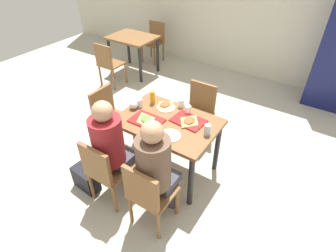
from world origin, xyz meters
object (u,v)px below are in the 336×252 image
plastic_cup_b (153,133)px  chair_far_side (199,109)px  pizza_slice_c (165,105)px  plastic_cup_c (139,103)px  chair_left_end (109,114)px  pizza_slice_b (189,121)px  chair_near_right (148,193)px  background_chair_far (155,39)px  soda_can (207,130)px  handbag (86,179)px  paper_plate_near_edge (170,136)px  condiment_bottle (153,97)px  paper_plate_center (166,107)px  background_table (133,43)px  person_in_brown_jacket (156,165)px  tray_red_near (147,120)px  background_chair_near (108,62)px  main_table (168,128)px  person_in_red (111,144)px  tray_red_far (188,121)px  plastic_cup_d (188,110)px  chair_near_left (105,169)px  plastic_cup_a (181,103)px  pizza_slice_a (146,119)px  foil_bundle (134,105)px

plastic_cup_b → chair_far_side: bearing=91.5°
pizza_slice_c → plastic_cup_c: size_ratio=2.36×
chair_left_end → pizza_slice_b: (1.16, 0.10, 0.29)m
chair_near_right → pizza_slice_b: 0.92m
background_chair_far → soda_can: bearing=-45.9°
pizza_slice_b → handbag: size_ratio=0.68×
paper_plate_near_edge → condiment_bottle: bearing=141.5°
paper_plate_center → plastic_cup_b: bearing=-70.0°
pizza_slice_c → background_table: (-1.93, 1.73, -0.14)m
pizza_slice_b → plastic_cup_b: 0.47m
paper_plate_center → pizza_slice_c: size_ratio=0.93×
person_in_brown_jacket → tray_red_near: 0.68m
chair_far_side → background_chair_near: same height
pizza_slice_b → chair_far_side: bearing=107.8°
pizza_slice_c → background_chair_far: size_ratio=0.28×
condiment_bottle → background_chair_near: 2.07m
person_in_brown_jacket → plastic_cup_c: 1.00m
person_in_brown_jacket → tray_red_near: size_ratio=3.45×
main_table → person_in_red: (-0.28, -0.63, 0.09)m
tray_red_far → pizza_slice_b: (0.02, -0.01, 0.02)m
chair_near_right → background_chair_near: bearing=140.2°
plastic_cup_d → paper_plate_near_edge: bearing=-83.1°
chair_near_left → background_chair_far: 3.94m
handbag → tray_red_far: bearing=47.5°
chair_left_end → background_table: chair_left_end is taller
plastic_cup_a → background_chair_far: bearing=131.4°
chair_near_left → handbag: size_ratio=2.60×
paper_plate_center → background_chair_far: background_chair_far is taller
pizza_slice_a → condiment_bottle: size_ratio=1.72×
paper_plate_center → pizza_slice_a: pizza_slice_a is taller
pizza_slice_a → background_table: 2.86m
tray_red_near → plastic_cup_b: bearing=-40.7°
paper_plate_center → condiment_bottle: bearing=180.0°
chair_far_side → foil_bundle: size_ratio=8.32×
chair_near_right → handbag: chair_near_right is taller
person_in_brown_jacket → paper_plate_near_edge: 0.43m
pizza_slice_a → chair_near_right: bearing=-52.4°
plastic_cup_a → condiment_bottle: (-0.33, -0.12, 0.03)m
chair_near_right → pizza_slice_c: chair_near_right is taller
person_in_brown_jacket → background_chair_near: person_in_brown_jacket is taller
person_in_brown_jacket → paper_plate_near_edge: size_ratio=5.65×
background_chair_near → pizza_slice_a: bearing=-35.6°
chair_near_left → handbag: 0.49m
chair_far_side → background_table: 2.45m
chair_near_left → chair_near_right: 0.56m
plastic_cup_d → plastic_cup_a: bearing=151.2°
paper_plate_center → chair_near_left: bearing=-96.5°
chair_near_right → person_in_brown_jacket: bearing=90.0°
plastic_cup_d → background_table: bearing=142.4°
pizza_slice_b → main_table: bearing=-154.7°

